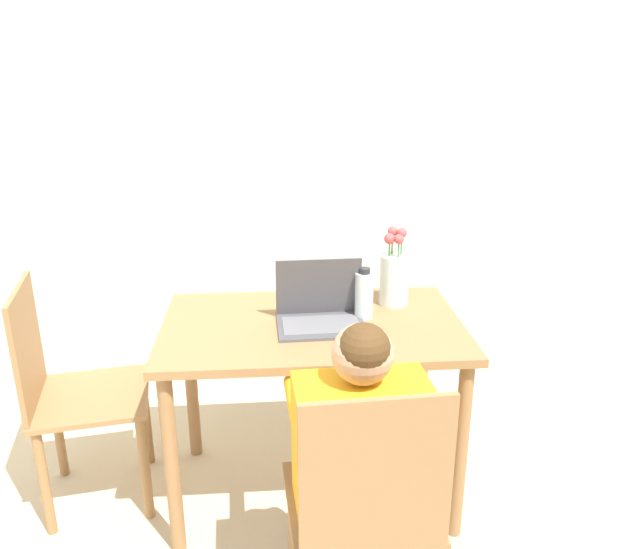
{
  "coord_description": "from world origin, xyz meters",
  "views": [
    {
      "loc": [
        0.11,
        -0.6,
        1.62
      ],
      "look_at": [
        0.28,
        1.45,
        0.9
      ],
      "focal_mm": 35.0,
      "sensor_mm": 36.0,
      "label": 1
    }
  ],
  "objects_px": {
    "person_seated": "(357,437)",
    "flower_vase": "(394,276)",
    "chair_spare": "(72,393)",
    "laptop": "(320,309)",
    "water_bottle": "(364,295)",
    "chair_occupied": "(364,512)"
  },
  "relations": [
    {
      "from": "person_seated",
      "to": "laptop",
      "type": "height_order",
      "value": "person_seated"
    },
    {
      "from": "water_bottle",
      "to": "chair_occupied",
      "type": "bearing_deg",
      "value": -97.76
    },
    {
      "from": "flower_vase",
      "to": "water_bottle",
      "type": "distance_m",
      "value": 0.18
    },
    {
      "from": "person_seated",
      "to": "flower_vase",
      "type": "xyz_separation_m",
      "value": [
        0.24,
        0.73,
        0.21
      ]
    },
    {
      "from": "person_seated",
      "to": "flower_vase",
      "type": "relative_size",
      "value": 3.27
    },
    {
      "from": "chair_spare",
      "to": "chair_occupied",
      "type": "bearing_deg",
      "value": -135.57
    },
    {
      "from": "person_seated",
      "to": "laptop",
      "type": "bearing_deg",
      "value": -87.59
    },
    {
      "from": "laptop",
      "to": "water_bottle",
      "type": "bearing_deg",
      "value": 11.53
    },
    {
      "from": "water_bottle",
      "to": "flower_vase",
      "type": "bearing_deg",
      "value": 43.1
    },
    {
      "from": "chair_occupied",
      "to": "person_seated",
      "type": "xyz_separation_m",
      "value": [
        -0.01,
        0.12,
        0.16
      ]
    },
    {
      "from": "chair_spare",
      "to": "person_seated",
      "type": "relative_size",
      "value": 0.89
    },
    {
      "from": "chair_occupied",
      "to": "water_bottle",
      "type": "bearing_deg",
      "value": -101.2
    },
    {
      "from": "person_seated",
      "to": "laptop",
      "type": "relative_size",
      "value": 3.15
    },
    {
      "from": "laptop",
      "to": "flower_vase",
      "type": "distance_m",
      "value": 0.34
    },
    {
      "from": "chair_spare",
      "to": "flower_vase",
      "type": "relative_size",
      "value": 2.91
    },
    {
      "from": "chair_occupied",
      "to": "flower_vase",
      "type": "height_order",
      "value": "flower_vase"
    },
    {
      "from": "chair_spare",
      "to": "laptop",
      "type": "height_order",
      "value": "laptop"
    },
    {
      "from": "chair_spare",
      "to": "person_seated",
      "type": "xyz_separation_m",
      "value": [
        0.96,
        -0.59,
        0.16
      ]
    },
    {
      "from": "chair_occupied",
      "to": "laptop",
      "type": "distance_m",
      "value": 0.75
    },
    {
      "from": "chair_occupied",
      "to": "laptop",
      "type": "bearing_deg",
      "value": -88.01
    },
    {
      "from": "person_seated",
      "to": "flower_vase",
      "type": "bearing_deg",
      "value": -111.63
    },
    {
      "from": "chair_occupied",
      "to": "person_seated",
      "type": "distance_m",
      "value": 0.2
    }
  ]
}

